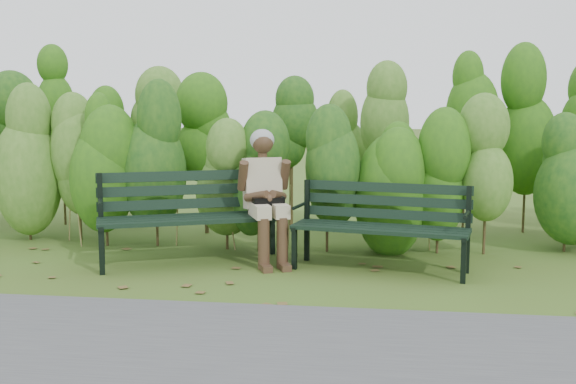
# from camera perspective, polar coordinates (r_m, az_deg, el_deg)

# --- Properties ---
(ground) EXTENTS (80.00, 80.00, 0.00)m
(ground) POSITION_cam_1_polar(r_m,az_deg,el_deg) (6.31, -0.43, -7.18)
(ground) COLOR #46541F
(footpath) EXTENTS (60.00, 2.50, 0.01)m
(footpath) POSITION_cam_1_polar(r_m,az_deg,el_deg) (4.24, -4.80, -14.50)
(footpath) COLOR #474749
(footpath) RESTS_ON ground
(hedge_band) EXTENTS (11.04, 1.67, 2.42)m
(hedge_band) POSITION_cam_1_polar(r_m,az_deg,el_deg) (7.96, 1.47, 5.01)
(hedge_band) COLOR #47381E
(hedge_band) RESTS_ON ground
(leaf_litter) EXTENTS (5.96, 2.20, 0.01)m
(leaf_litter) POSITION_cam_1_polar(r_m,az_deg,el_deg) (6.07, 5.96, -7.77)
(leaf_litter) COLOR brown
(leaf_litter) RESTS_ON ground
(bench_left) EXTENTS (1.93, 1.26, 0.92)m
(bench_left) POSITION_cam_1_polar(r_m,az_deg,el_deg) (6.87, -8.23, -1.44)
(bench_left) COLOR black
(bench_left) RESTS_ON ground
(bench_right) EXTENTS (1.74, 0.87, 0.83)m
(bench_right) POSITION_cam_1_polar(r_m,az_deg,el_deg) (6.56, 7.97, -2.30)
(bench_right) COLOR black
(bench_right) RESTS_ON ground
(seated_woman) EXTENTS (0.63, 0.84, 1.34)m
(seated_woman) POSITION_cam_1_polar(r_m,az_deg,el_deg) (6.78, -1.93, 0.36)
(seated_woman) COLOR #B6AC8B
(seated_woman) RESTS_ON ground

